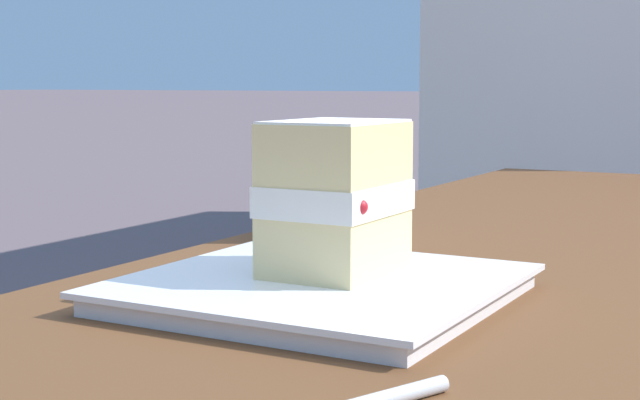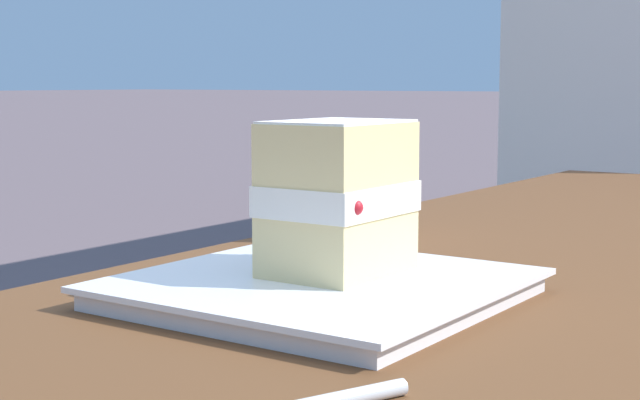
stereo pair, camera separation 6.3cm
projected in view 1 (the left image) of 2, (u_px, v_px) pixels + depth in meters
name	position (u px, v px, depth m)	size (l,w,h in m)	color
dessert_plate	(320.00, 289.00, 0.64)	(0.24, 0.24, 0.02)	white
cake_slice	(335.00, 197.00, 0.65)	(0.10, 0.08, 0.10)	#EAD18C
coffee_cup	(305.00, 190.00, 0.90)	(0.09, 0.09, 0.09)	silver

